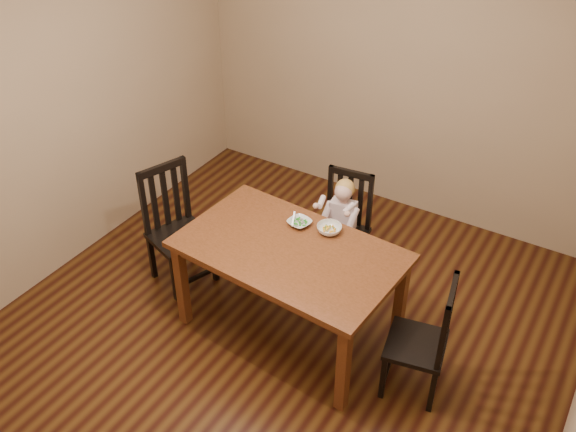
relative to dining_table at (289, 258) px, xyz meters
The scene contains 9 objects.
room 0.67m from the dining_table, 162.96° to the left, with size 4.01×4.01×2.71m.
dining_table is the anchor object (origin of this frame).
chair_child 0.86m from the dining_table, 89.27° to the left, with size 0.43×0.41×0.91m.
chair_left 1.11m from the dining_table, behind, with size 0.53×0.55×1.00m.
chair_right 1.06m from the dining_table, ahead, with size 0.45×0.46×0.92m.
toddler 0.79m from the dining_table, 88.85° to the left, with size 0.27×0.33×0.46m, color silver, non-canonical shape.
bowl_peas 0.30m from the dining_table, 106.41° to the left, with size 0.16×0.16×0.04m, color silver.
bowl_veg 0.36m from the dining_table, 64.78° to the left, with size 0.18×0.18×0.06m, color silver.
fork 0.31m from the dining_table, 115.54° to the left, with size 0.05×0.11×0.04m.
Camera 1 is at (1.82, -2.97, 3.49)m, focal length 40.00 mm.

